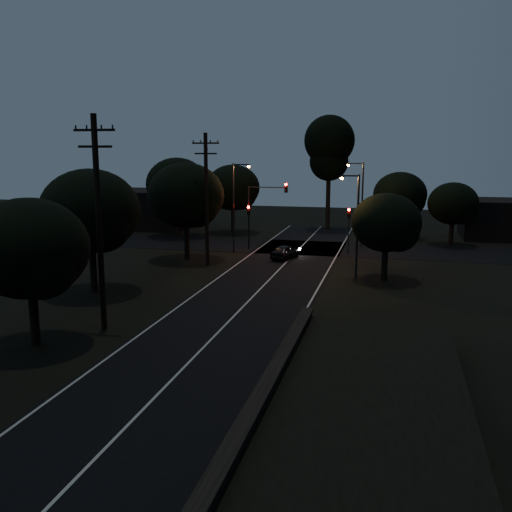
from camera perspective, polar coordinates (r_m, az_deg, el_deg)
The scene contains 22 objects.
road_surface at distance 43.92m, azimuth 2.21°, elevation -1.51°, with size 60.00×70.00×0.03m.
retaining_wall at distance 16.46m, azimuth 9.51°, elevation -21.38°, with size 6.93×26.00×1.60m.
utility_pole_mid at distance 29.95m, azimuth -15.45°, elevation 3.47°, with size 2.20×0.30×11.00m.
utility_pole_far at distance 45.50m, azimuth -4.98°, elevation 5.86°, with size 2.20×0.30×10.50m.
tree_left_b at distance 28.47m, azimuth -21.54°, elevation 0.42°, with size 5.58×5.58×7.09m.
tree_left_c at distance 38.05m, azimuth -16.04°, elevation 4.12°, with size 6.38×6.38×8.06m.
tree_left_d at distance 48.03m, azimuth -6.84°, elevation 5.86°, with size 6.44×6.44×8.17m.
tree_far_nw at distance 63.40m, azimuth -2.18°, elevation 6.73°, with size 5.96×5.96×7.55m.
tree_far_w at distance 61.16m, azimuth -7.75°, elevation 7.00°, with size 6.55×6.55×8.35m.
tree_far_ne at distance 61.03m, azimuth 14.38°, elevation 5.86°, with size 5.47×5.47×6.92m.
tree_far_e at distance 58.37m, azimuth 19.28°, elevation 4.86°, with size 4.81×4.81×6.10m.
tree_right_a at distance 41.19m, azimuth 13.13°, elevation 3.11°, with size 4.92×4.92×6.25m.
tall_pine at distance 66.37m, azimuth 7.34°, elevation 10.71°, with size 5.73×5.73×13.03m.
building_left at distance 69.48m, azimuth -10.64°, elevation 4.68°, with size 10.00×8.00×4.40m, color black.
building_right at distance 65.38m, azimuth 23.78°, elevation 3.40°, with size 9.00×7.00×4.00m, color black.
signal_left at distance 53.00m, azimuth -0.73°, elevation 3.71°, with size 0.28×0.35×4.10m.
signal_right at distance 51.49m, azimuth 9.25°, elevation 3.37°, with size 0.28×0.35×4.10m.
signal_mast at distance 52.44m, azimuth 1.06°, elevation 5.29°, with size 3.70×0.35×6.25m.
streetlight_a at distance 51.08m, azimuth -2.07°, elevation 5.47°, with size 1.66×0.26×8.00m.
streetlight_b at distance 55.24m, azimuth 10.38°, elevation 5.70°, with size 1.66×0.26×8.00m.
streetlight_c at distance 41.33m, azimuth 9.89°, elevation 3.67°, with size 1.46×0.26×7.50m.
car at distance 48.70m, azimuth 2.93°, elevation 0.42°, with size 1.43×3.56×1.21m, color black.
Camera 1 is at (8.53, -10.94, 9.33)m, focal length 40.00 mm.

